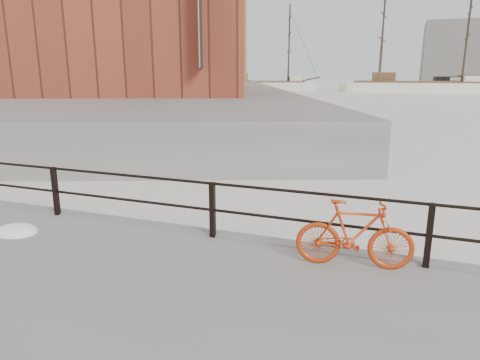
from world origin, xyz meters
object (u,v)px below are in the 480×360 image
Objects in this scene: schooner_mid at (418,93)px; workboat_far at (169,99)px; schooner_left at (263,90)px; bicycle at (354,234)px; workboat_near at (97,109)px.

schooner_mid is 45.20m from workboat_far.
workboat_far is at bearing -112.51° from schooner_left.
workboat_near reaches higher than bicycle.
bicycle is 76.80m from schooner_mid.
workboat_far is (-1.81, 16.73, 0.00)m from workboat_near.
workboat_near is at bearing 125.49° from bicycle.
bicycle is 0.08× the size of schooner_left.
workboat_far is (-2.13, -33.90, 0.00)m from schooner_left.
schooner_mid is 57.52m from workboat_near.
workboat_far is at bearing -130.38° from schooner_mid.
schooner_left reaches higher than bicycle.
workboat_near is (-0.32, -50.63, 0.00)m from schooner_left.
schooner_mid reaches higher than workboat_far.
schooner_mid is (2.90, 76.74, -0.87)m from bicycle.
schooner_mid is at bearing 79.19° from bicycle.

